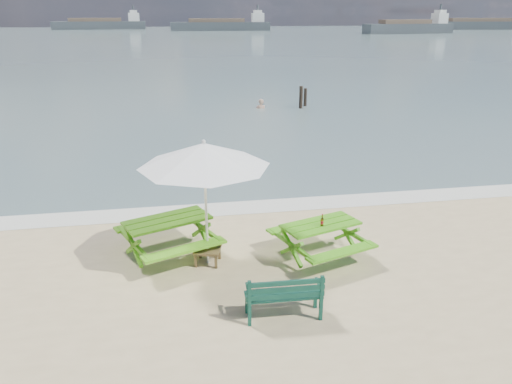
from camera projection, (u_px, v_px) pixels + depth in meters
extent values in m
plane|color=slate|center=(172.00, 40.00, 87.11)|extent=(300.00, 300.00, 0.00)
cube|color=silver|center=(232.00, 208.00, 12.70)|extent=(22.00, 0.90, 0.01)
cube|color=#51A218|center=(167.00, 220.00, 10.01)|extent=(1.86, 1.38, 0.05)
cube|color=#51A218|center=(154.00, 222.00, 10.75)|extent=(1.67, 0.92, 0.05)
cube|color=#51A218|center=(185.00, 249.00, 9.50)|extent=(1.67, 0.92, 0.05)
cube|color=#51A218|center=(169.00, 239.00, 10.16)|extent=(1.83, 1.48, 0.72)
cube|color=#459917|center=(321.00, 225.00, 9.97)|extent=(1.71, 1.19, 0.05)
cube|color=#459917|center=(300.00, 225.00, 10.67)|extent=(1.56, 0.75, 0.05)
cube|color=#459917|center=(343.00, 252.00, 9.47)|extent=(1.56, 0.75, 0.05)
cube|color=#459917|center=(320.00, 242.00, 10.10)|extent=(1.66, 1.29, 0.66)
cube|color=#0D3A2C|center=(283.00, 295.00, 8.11)|extent=(1.27, 0.42, 0.04)
cube|color=#0D3A2C|center=(286.00, 290.00, 7.85)|extent=(1.25, 0.08, 0.32)
cube|color=#0D3A2C|center=(283.00, 305.00, 8.17)|extent=(1.18, 0.47, 0.39)
cube|color=brown|center=(208.00, 249.00, 9.86)|extent=(0.62, 0.62, 0.05)
cube|color=brown|center=(208.00, 257.00, 9.92)|extent=(0.54, 0.54, 0.28)
cylinder|color=silver|center=(206.00, 207.00, 9.56)|extent=(0.05, 0.05, 2.39)
cone|color=white|center=(204.00, 155.00, 9.20)|extent=(3.08, 3.08, 0.45)
cylinder|color=#945915|center=(322.00, 222.00, 9.83)|extent=(0.06, 0.06, 0.15)
cylinder|color=#945915|center=(322.00, 216.00, 9.79)|extent=(0.03, 0.03, 0.07)
cylinder|color=red|center=(322.00, 222.00, 9.83)|extent=(0.06, 0.06, 0.06)
imported|color=tan|center=(261.00, 114.00, 25.94)|extent=(0.58, 0.39, 1.57)
cylinder|color=black|center=(301.00, 99.00, 25.65)|extent=(0.19, 0.19, 1.34)
cylinder|color=black|center=(305.00, 99.00, 26.30)|extent=(0.16, 0.16, 1.13)
cube|color=#383E42|center=(99.00, 26.00, 137.16)|extent=(24.94, 5.27, 2.20)
cube|color=silver|center=(134.00, 17.00, 138.39)|extent=(3.12, 3.15, 2.20)
cube|color=#383E42|center=(221.00, 27.00, 128.40)|extent=(25.56, 5.28, 2.20)
cube|color=silver|center=(258.00, 17.00, 128.78)|extent=(3.20, 3.15, 2.20)
cube|color=#383E42|center=(408.00, 29.00, 111.69)|extent=(21.24, 6.54, 2.20)
cube|color=silver|center=(440.00, 18.00, 113.14)|extent=(2.86, 3.29, 2.20)
cube|color=#383E42|center=(483.00, 26.00, 136.24)|extent=(30.41, 6.98, 2.20)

